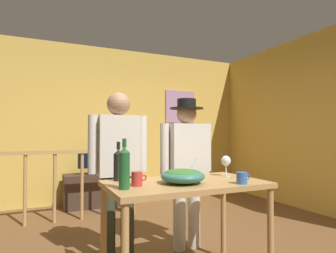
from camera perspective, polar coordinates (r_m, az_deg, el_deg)
back_wall at (r=5.29m, az=-11.38°, el=0.49°), size 5.34×0.10×2.75m
side_wall_right at (r=5.08m, az=25.14°, el=0.69°), size 0.10×4.00×2.75m
framed_picture at (r=5.74m, az=2.42°, el=3.96°), size 0.63×0.03×0.64m
stair_railing at (r=4.20m, az=-18.93°, el=-9.45°), size 2.58×0.10×1.02m
tv_console at (r=4.96m, az=-14.93°, el=-12.20°), size 0.90×0.40×0.53m
flat_screen_tv at (r=4.86m, az=-14.83°, el=-6.68°), size 0.46×0.12×0.36m
serving_table at (r=2.30m, az=3.51°, el=-13.29°), size 1.23×0.70×0.82m
salad_bowl at (r=2.20m, az=2.98°, el=-9.73°), size 0.34×0.34×0.19m
wine_glass at (r=2.61m, az=11.53°, el=-6.90°), size 0.08×0.08×0.18m
wine_bottle_green at (r=1.98m, az=-8.74°, el=-8.12°), size 0.08×0.08×0.34m
wine_bottle_dark at (r=2.34m, az=-9.91°, el=-7.49°), size 0.08×0.08×0.31m
mug_red at (r=2.10m, az=-6.19°, el=-10.35°), size 0.12×0.08×0.10m
mug_blue at (r=2.24m, az=14.59°, el=-9.93°), size 0.12×0.08×0.09m
person_standing_left at (r=2.76m, az=-9.92°, el=-6.93°), size 0.56×0.24×1.59m
person_standing_right at (r=3.02m, az=3.75°, el=-6.61°), size 0.61×0.35×1.56m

